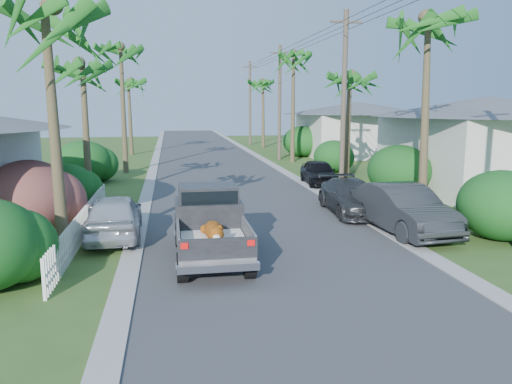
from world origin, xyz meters
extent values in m
plane|color=#3C5921|center=(0.00, 0.00, 0.00)|extent=(120.00, 120.00, 0.00)
cube|color=#38383A|center=(0.00, 25.00, 0.01)|extent=(8.00, 100.00, 0.02)
cube|color=#A5A39E|center=(-4.30, 25.00, 0.03)|extent=(0.60, 100.00, 0.06)
cube|color=#A5A39E|center=(4.30, 25.00, 0.03)|extent=(0.60, 100.00, 0.06)
cylinder|color=black|center=(-2.88, 0.68, 0.38)|extent=(0.28, 0.76, 0.76)
cylinder|color=black|center=(-1.18, 0.68, 0.38)|extent=(0.28, 0.76, 0.76)
cylinder|color=black|center=(-2.88, 3.93, 0.38)|extent=(0.28, 0.76, 0.76)
cylinder|color=black|center=(-1.18, 3.93, 0.38)|extent=(0.28, 0.76, 0.76)
cube|color=slate|center=(-2.03, 1.33, 0.62)|extent=(1.90, 2.40, 0.24)
cube|color=slate|center=(-2.95, 1.33, 1.00)|extent=(0.06, 2.40, 0.55)
cube|color=slate|center=(-1.11, 1.33, 1.00)|extent=(0.06, 2.40, 0.55)
cube|color=black|center=(-2.03, 0.16, 0.98)|extent=(1.92, 0.08, 0.52)
cube|color=silver|center=(-2.03, 0.00, 0.55)|extent=(1.98, 0.18, 0.18)
cube|color=red|center=(-2.83, 0.11, 1.10)|extent=(0.18, 0.05, 0.14)
cube|color=red|center=(-1.23, 0.11, 1.10)|extent=(0.18, 0.05, 0.14)
cube|color=black|center=(-2.03, 3.18, 1.05)|extent=(1.94, 1.65, 1.10)
cube|color=black|center=(-2.03, 3.18, 1.78)|extent=(1.70, 1.35, 0.55)
cube|color=black|center=(-2.03, 2.51, 1.75)|extent=(1.60, 0.05, 0.45)
cube|color=black|center=(-2.03, 4.43, 0.90)|extent=(1.94, 1.20, 0.80)
cube|color=white|center=(-2.03, 1.33, 0.82)|extent=(1.70, 2.10, 0.16)
ellipsoid|color=orange|center=(-2.03, 1.43, 1.12)|extent=(0.48, 1.25, 0.43)
sphere|color=orange|center=(-2.03, 0.68, 1.20)|extent=(0.40, 0.40, 0.40)
ellipsoid|color=white|center=(-2.03, 1.43, 1.02)|extent=(0.32, 0.86, 0.18)
imported|color=#2B2D2F|center=(4.79, 4.40, 0.82)|extent=(2.12, 5.12, 1.65)
imported|color=#292B2E|center=(4.13, 7.65, 0.68)|extent=(2.13, 4.76, 1.36)
imported|color=black|center=(5.00, 15.00, 0.68)|extent=(1.87, 4.08, 1.36)
imported|color=silver|center=(-5.00, 5.30, 0.75)|extent=(1.92, 4.45, 1.50)
cone|color=brown|center=(-6.20, 3.00, 3.50)|extent=(0.36, 0.71, 7.01)
cone|color=brown|center=(-6.80, 12.00, 3.10)|extent=(0.36, 0.61, 6.21)
cone|color=brown|center=(-6.00, 22.00, 4.00)|extent=(0.36, 0.36, 8.00)
cone|color=brown|center=(-6.50, 34.00, 3.25)|extent=(0.36, 0.75, 6.51)
cone|color=brown|center=(6.30, 6.00, 3.75)|extent=(0.36, 0.73, 7.51)
cone|color=brown|center=(6.60, 15.00, 3.00)|extent=(0.36, 0.54, 6.01)
cone|color=brown|center=(6.20, 26.00, 4.10)|extent=(0.36, 0.36, 8.20)
cone|color=brown|center=(6.50, 40.00, 3.40)|extent=(0.36, 0.63, 6.81)
ellipsoid|color=#C41C51|center=(-7.80, 6.00, 1.30)|extent=(3.00, 3.30, 2.60)
ellipsoid|color=#13451B|center=(-7.40, 10.00, 1.00)|extent=(2.40, 2.64, 2.00)
ellipsoid|color=#13451B|center=(-8.00, 18.00, 1.20)|extent=(3.20, 3.52, 2.40)
ellipsoid|color=#13451B|center=(7.60, 3.00, 1.15)|extent=(2.80, 3.08, 2.30)
ellipsoid|color=#13451B|center=(7.80, 11.00, 1.25)|extent=(3.00, 3.30, 2.50)
ellipsoid|color=#13451B|center=(7.50, 20.00, 1.05)|extent=(2.60, 2.86, 2.10)
ellipsoid|color=#13451B|center=(8.00, 30.00, 1.30)|extent=(3.20, 3.52, 2.60)
cube|color=white|center=(-6.00, 5.50, 0.50)|extent=(0.10, 11.00, 1.00)
cube|color=silver|center=(13.00, 12.00, 1.90)|extent=(8.00, 9.00, 3.80)
cone|color=#595B60|center=(13.00, 12.00, 4.30)|extent=(6.48, 6.48, 1.00)
cube|color=silver|center=(13.00, 30.00, 1.80)|extent=(9.00, 8.00, 3.60)
cone|color=#595B60|center=(13.00, 30.00, 4.10)|extent=(6.48, 6.48, 1.00)
cylinder|color=brown|center=(5.60, 13.00, 4.50)|extent=(0.26, 0.26, 9.00)
cube|color=brown|center=(5.60, 13.00, 8.40)|extent=(1.60, 0.10, 0.10)
cylinder|color=brown|center=(5.60, 28.00, 4.50)|extent=(0.26, 0.26, 9.00)
cube|color=brown|center=(5.60, 28.00, 8.40)|extent=(1.60, 0.10, 0.10)
cylinder|color=brown|center=(5.60, 43.00, 4.50)|extent=(0.26, 0.26, 9.00)
cube|color=brown|center=(5.60, 43.00, 8.40)|extent=(1.60, 0.10, 0.10)
camera|label=1|loc=(-3.09, -11.41, 4.40)|focal=35.00mm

